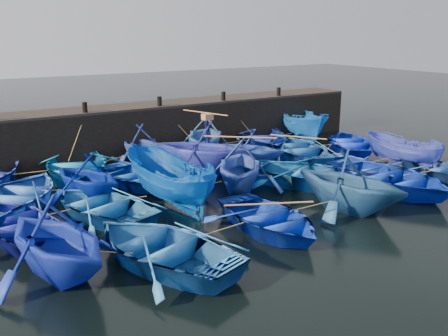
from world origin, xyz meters
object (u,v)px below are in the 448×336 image
boat_20 (55,238)px  wooden_crate (207,117)px  boat_13 (18,223)px  boat_8 (135,176)px

boat_20 → wooden_crate: size_ratio=10.06×
boat_13 → wooden_crate: 9.87m
boat_8 → boat_13: size_ratio=0.98×
boat_8 → boat_13: 6.13m
boat_8 → wooden_crate: wooden_crate is taller
boat_8 → boat_20: boat_20 is taller
boat_8 → wooden_crate: size_ratio=10.07×
wooden_crate → boat_20: bearing=-142.1°
boat_8 → wooden_crate: (3.74, 0.20, 2.21)m
boat_20 → wooden_crate: 11.13m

